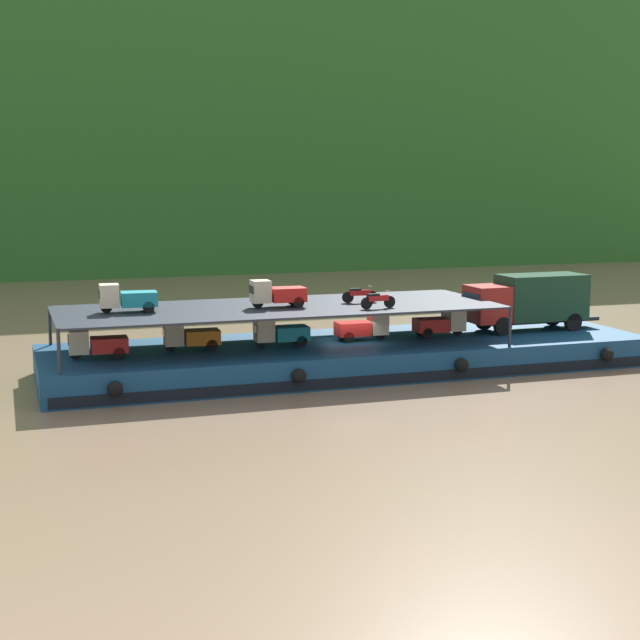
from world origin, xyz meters
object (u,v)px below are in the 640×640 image
(mini_truck_lower_fore, at_px, (363,327))
(mini_truck_lower_mid, at_px, (280,332))
(mini_truck_lower_stern, at_px, (97,344))
(mini_truck_lower_aft, at_px, (191,336))
(cargo_barge, at_px, (350,356))
(mini_truck_lower_bow, at_px, (440,323))
(mini_truck_upper_stern, at_px, (127,298))
(motorcycle_upper_port, at_px, (378,300))
(mini_truck_upper_mid, at_px, (277,294))
(motorcycle_upper_centre, at_px, (360,294))
(covered_lorry, at_px, (529,300))

(mini_truck_lower_fore, bearing_deg, mini_truck_lower_mid, -176.74)
(mini_truck_lower_stern, xyz_separation_m, mini_truck_lower_mid, (9.10, 0.47, 0.00))
(mini_truck_lower_fore, bearing_deg, mini_truck_lower_aft, 179.68)
(mini_truck_lower_stern, relative_size, mini_truck_lower_mid, 1.00)
(mini_truck_lower_aft, xyz_separation_m, mini_truck_lower_mid, (4.51, -0.31, 0.00))
(cargo_barge, bearing_deg, mini_truck_lower_mid, -178.83)
(mini_truck_lower_bow, bearing_deg, mini_truck_upper_stern, 178.92)
(mini_truck_lower_aft, relative_size, mini_truck_upper_stern, 1.00)
(mini_truck_lower_mid, xyz_separation_m, motorcycle_upper_port, (4.37, -2.26, 1.74))
(mini_truck_upper_mid, distance_m, motorcycle_upper_centre, 4.55)
(mini_truck_lower_fore, xyz_separation_m, mini_truck_upper_stern, (-12.09, 0.15, 2.00))
(cargo_barge, bearing_deg, mini_truck_lower_stern, -177.56)
(mini_truck_upper_stern, bearing_deg, mini_truck_upper_mid, -4.71)
(mini_truck_lower_fore, xyz_separation_m, motorcycle_upper_port, (-0.19, -2.52, 1.74))
(mini_truck_upper_mid, xyz_separation_m, motorcycle_upper_port, (4.59, -2.06, -0.26))
(motorcycle_upper_centre, bearing_deg, mini_truck_lower_mid, -178.62)
(cargo_barge, xyz_separation_m, mini_truck_lower_aft, (-8.29, 0.23, 1.44))
(motorcycle_upper_port, bearing_deg, mini_truck_lower_stern, 172.45)
(mini_truck_lower_fore, relative_size, mini_truck_upper_stern, 0.99)
(cargo_barge, height_order, mini_truck_lower_mid, mini_truck_lower_mid)
(mini_truck_lower_stern, height_order, mini_truck_upper_stern, mini_truck_upper_stern)
(mini_truck_lower_aft, relative_size, motorcycle_upper_port, 1.47)
(mini_truck_lower_stern, bearing_deg, covered_lorry, 1.86)
(mini_truck_lower_aft, height_order, mini_truck_lower_mid, same)
(covered_lorry, bearing_deg, motorcycle_upper_centre, -178.92)
(mini_truck_lower_stern, bearing_deg, motorcycle_upper_centre, 2.45)
(mini_truck_lower_stern, bearing_deg, mini_truck_upper_mid, 1.77)
(mini_truck_lower_mid, distance_m, mini_truck_lower_bow, 8.96)
(mini_truck_lower_aft, bearing_deg, mini_truck_upper_mid, -6.73)
(mini_truck_lower_bow, bearing_deg, mini_truck_lower_stern, -178.21)
(mini_truck_lower_stern, relative_size, motorcycle_upper_port, 1.46)
(mini_truck_lower_stern, height_order, motorcycle_upper_centre, motorcycle_upper_centre)
(motorcycle_upper_centre, bearing_deg, mini_truck_lower_aft, 178.66)
(mini_truck_lower_stern, height_order, mini_truck_upper_mid, mini_truck_upper_mid)
(covered_lorry, relative_size, mini_truck_lower_fore, 2.85)
(mini_truck_upper_stern, height_order, motorcycle_upper_centre, mini_truck_upper_stern)
(mini_truck_upper_stern, bearing_deg, mini_truck_lower_bow, -1.08)
(mini_truck_lower_aft, relative_size, mini_truck_lower_mid, 1.01)
(mini_truck_lower_stern, xyz_separation_m, mini_truck_lower_aft, (4.59, 0.78, 0.00))
(mini_truck_lower_stern, distance_m, mini_truck_lower_fore, 13.68)
(mini_truck_lower_mid, bearing_deg, cargo_barge, 1.17)
(cargo_barge, distance_m, mini_truck_lower_mid, 4.04)
(mini_truck_upper_mid, bearing_deg, covered_lorry, 1.92)
(mini_truck_lower_mid, bearing_deg, mini_truck_lower_fore, 3.26)
(mini_truck_lower_fore, height_order, mini_truck_upper_stern, mini_truck_upper_stern)
(mini_truck_upper_mid, distance_m, motorcycle_upper_port, 5.04)
(mini_truck_lower_fore, bearing_deg, cargo_barge, -166.94)
(cargo_barge, height_order, mini_truck_lower_aft, mini_truck_lower_aft)
(mini_truck_lower_stern, xyz_separation_m, mini_truck_lower_bow, (18.06, 0.57, 0.00))
(covered_lorry, height_order, mini_truck_lower_bow, covered_lorry)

